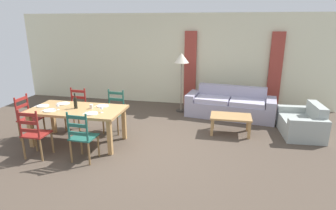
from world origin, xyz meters
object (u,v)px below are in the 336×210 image
wine_glass_near_right (101,107)px  coffee_table (231,118)px  dining_chair_far_right (114,111)px  armchair_upholstered (304,124)px  couch (230,106)px  wine_bottle (75,103)px  dining_chair_far_left (77,109)px  dining_chair_near_right (82,137)px  dining_table (77,113)px  dining_chair_head_west (28,118)px  wine_glass_near_left (58,105)px  standing_lamp (182,62)px  coffee_cup_primary (91,106)px  dining_chair_near_left (35,133)px

wine_glass_near_right → coffee_table: 2.86m
dining_chair_far_right → armchair_upholstered: 4.28m
coffee_table → couch: bearing=90.3°
wine_bottle → wine_glass_near_right: bearing=-13.2°
dining_chair_far_left → dining_chair_far_right: size_ratio=1.00×
dining_chair_near_right → wine_bottle: size_ratio=3.04×
dining_table → dining_chair_near_right: size_ratio=1.98×
dining_chair_head_west → wine_glass_near_left: size_ratio=5.96×
standing_lamp → couch: bearing=-7.8°
dining_table → dining_chair_head_west: bearing=-179.3°
dining_chair_near_right → coffee_cup_primary: (-0.19, 0.78, 0.32)m
dining_chair_near_left → dining_chair_head_west: (-0.71, 0.75, 0.00)m
armchair_upholstered → standing_lamp: (-2.97, 1.15, 1.16)m
dining_chair_near_right → wine_glass_near_right: dining_chair_near_right is taller
dining_table → dining_chair_near_left: 0.91m
wine_bottle → couch: (3.12, 2.38, -0.58)m
dining_chair_near_left → dining_chair_head_west: same height
dining_chair_head_west → couch: 4.89m
dining_table → standing_lamp: 3.19m
dining_chair_far_right → dining_chair_head_west: same height
dining_chair_far_right → wine_bottle: size_ratio=3.04×
dining_chair_head_west → standing_lamp: (2.89, 2.59, 0.93)m
armchair_upholstered → dining_chair_head_west: bearing=-166.2°
wine_glass_near_left → standing_lamp: standing_lamp is taller
dining_table → dining_chair_far_left: 0.91m
wine_bottle → wine_glass_near_left: bearing=-151.2°
couch → standing_lamp: bearing=172.2°
wine_bottle → wine_glass_near_left: (-0.30, -0.16, -0.01)m
couch → standing_lamp: 1.77m
dining_chair_near_right → wine_bottle: 0.97m
armchair_upholstered → wine_glass_near_left: bearing=-162.6°
dining_chair_far_right → wine_glass_near_right: size_ratio=5.96×
wine_bottle → armchair_upholstered: bearing=16.6°
wine_glass_near_left → dining_chair_far_right: bearing=48.9°
dining_chair_far_left → coffee_table: size_ratio=1.07×
dining_chair_far_left → coffee_table: (3.56, 0.42, -0.12)m
wine_bottle → couch: bearing=37.3°
dining_chair_far_left → couch: 3.92m
dining_chair_far_left → armchair_upholstered: bearing=7.4°
coffee_table → armchair_upholstered: (1.60, 0.25, -0.11)m
wine_glass_near_right → coffee_table: bearing=27.8°
dining_table → coffee_table: size_ratio=2.11×
dining_chair_near_left → coffee_cup_primary: (0.74, 0.83, 0.32)m
dining_chair_far_left → wine_bottle: 0.95m
dining_chair_near_left → dining_table: bearing=59.8°
wine_glass_near_right → couch: bearing=45.5°
dining_chair_far_right → wine_glass_near_left: (-0.80, -0.92, 0.38)m
wine_glass_near_left → standing_lamp: size_ratio=0.10×
dining_chair_far_left → wine_bottle: (0.44, -0.74, 0.39)m
dining_chair_near_right → couch: bearing=49.9°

